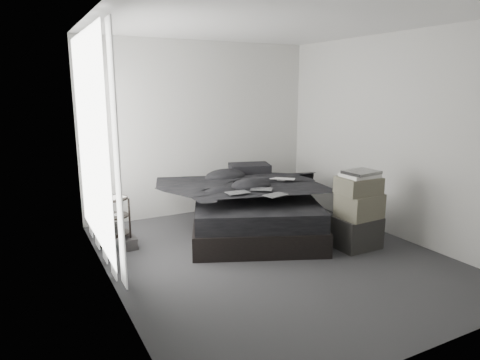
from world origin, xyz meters
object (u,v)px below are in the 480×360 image
bed (253,221)px  laptop (282,175)px  side_stand (115,224)px  box_lower (356,232)px

bed → laptop: size_ratio=6.24×
laptop → side_stand: laptop is taller
bed → side_stand: size_ratio=3.34×
side_stand → bed: bearing=-6.6°
side_stand → box_lower: (2.62, -1.33, -0.12)m
laptop → box_lower: size_ratio=0.65×
bed → laptop: laptop is taller
side_stand → box_lower: 2.94m
laptop → box_lower: bearing=-25.3°
bed → box_lower: bearing=-30.6°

